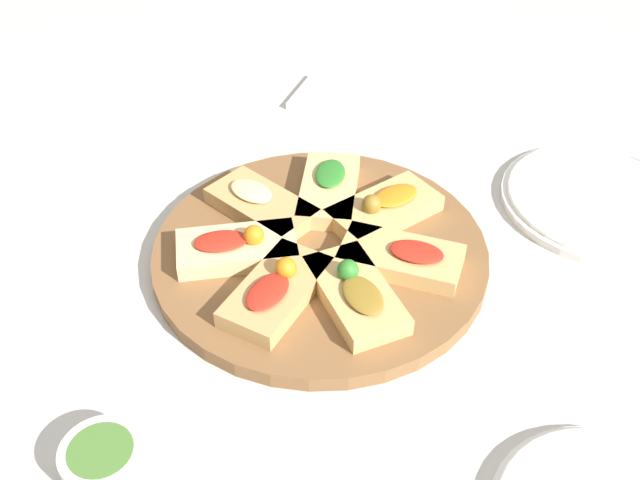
{
  "coord_description": "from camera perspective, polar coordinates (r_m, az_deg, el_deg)",
  "views": [
    {
      "loc": [
        0.53,
        0.4,
        0.6
      ],
      "look_at": [
        0.0,
        0.0,
        0.03
      ],
      "focal_mm": 42.0,
      "sensor_mm": 36.0,
      "label": 1
    }
  ],
  "objects": [
    {
      "name": "focaccia_slice_2",
      "position": [
        0.93,
        -4.54,
        2.72
      ],
      "size": [
        0.08,
        0.14,
        0.03
      ],
      "color": "tan",
      "rests_on": "serving_board"
    },
    {
      "name": "ground_plane",
      "position": [
        0.9,
        0.0,
        -1.43
      ],
      "size": [
        3.0,
        3.0,
        0.0
      ],
      "primitive_type": "plane",
      "color": "beige"
    },
    {
      "name": "focaccia_slice_4",
      "position": [
        0.82,
        -3.33,
        -3.81
      ],
      "size": [
        0.15,
        0.09,
        0.04
      ],
      "color": "tan",
      "rests_on": "serving_board"
    },
    {
      "name": "focaccia_slice_1",
      "position": [
        0.95,
        0.69,
        3.91
      ],
      "size": [
        0.15,
        0.13,
        0.03
      ],
      "color": "#DBB775",
      "rests_on": "serving_board"
    },
    {
      "name": "napkin_stack",
      "position": [
        1.2,
        0.42,
        10.93
      ],
      "size": [
        0.13,
        0.11,
        0.01
      ],
      "primitive_type": "cube",
      "rotation": [
        0.0,
        0.0,
        0.27
      ],
      "color": "white",
      "rests_on": "ground_plane"
    },
    {
      "name": "focaccia_slice_6",
      "position": [
        0.86,
        6.27,
        -1.32
      ],
      "size": [
        0.11,
        0.15,
        0.03
      ],
      "color": "tan",
      "rests_on": "serving_board"
    },
    {
      "name": "plate_left",
      "position": [
        1.04,
        20.58,
        2.96
      ],
      "size": [
        0.25,
        0.25,
        0.02
      ],
      "color": "white",
      "rests_on": "ground_plane"
    },
    {
      "name": "focaccia_slice_5",
      "position": [
        0.81,
        2.72,
        -4.03
      ],
      "size": [
        0.13,
        0.15,
        0.04
      ],
      "color": "tan",
      "rests_on": "serving_board"
    },
    {
      "name": "focaccia_slice_3",
      "position": [
        0.87,
        -6.36,
        -0.56
      ],
      "size": [
        0.15,
        0.15,
        0.04
      ],
      "color": "#E5C689",
      "rests_on": "serving_board"
    },
    {
      "name": "serving_board",
      "position": [
        0.89,
        0.0,
        -0.98
      ],
      "size": [
        0.4,
        0.4,
        0.02
      ],
      "primitive_type": "cylinder",
      "color": "brown",
      "rests_on": "ground_plane"
    },
    {
      "name": "water_glass",
      "position": [
        0.87,
        -22.45,
        -3.35
      ],
      "size": [
        0.07,
        0.07,
        0.09
      ],
      "primitive_type": "cylinder",
      "color": "silver",
      "rests_on": "ground_plane"
    },
    {
      "name": "dipping_bowl",
      "position": [
        0.72,
        -16.19,
        -15.78
      ],
      "size": [
        0.08,
        0.08,
        0.03
      ],
      "color": "silver",
      "rests_on": "ground_plane"
    },
    {
      "name": "focaccia_slice_0",
      "position": [
        0.92,
        4.91,
        2.43
      ],
      "size": [
        0.15,
        0.11,
        0.04
      ],
      "color": "tan",
      "rests_on": "serving_board"
    }
  ]
}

